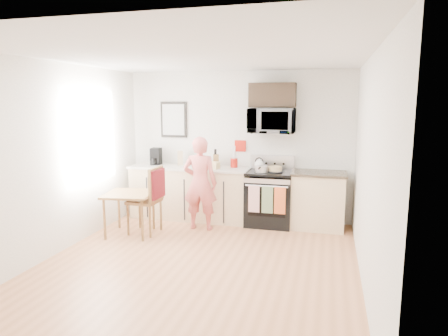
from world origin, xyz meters
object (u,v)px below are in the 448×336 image
(microwave, at_px, (272,121))
(cake, at_px, (275,169))
(range, at_px, (269,199))
(chair, at_px, (153,191))
(dining_table, at_px, (129,198))
(person, at_px, (200,183))

(microwave, bearing_deg, cake, -58.70)
(range, relative_size, chair, 1.09)
(dining_table, bearing_deg, cake, 25.68)
(range, height_order, microwave, microwave)
(person, bearing_deg, dining_table, 24.58)
(range, xyz_separation_m, dining_table, (-2.04, -1.07, 0.15))
(person, bearing_deg, range, -158.21)
(person, distance_m, cake, 1.26)
(dining_table, xyz_separation_m, cake, (2.14, 1.03, 0.38))
(chair, bearing_deg, range, 30.82)
(range, bearing_deg, chair, -150.88)
(range, height_order, chair, range)
(range, bearing_deg, person, -153.63)
(range, distance_m, chair, 1.97)
(microwave, distance_m, chair, 2.27)
(range, distance_m, microwave, 1.33)
(range, height_order, dining_table, range)
(person, distance_m, dining_table, 1.14)
(person, xyz_separation_m, dining_table, (-0.98, -0.55, -0.17))
(range, distance_m, cake, 0.54)
(microwave, relative_size, cake, 2.77)
(cake, bearing_deg, range, 152.81)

